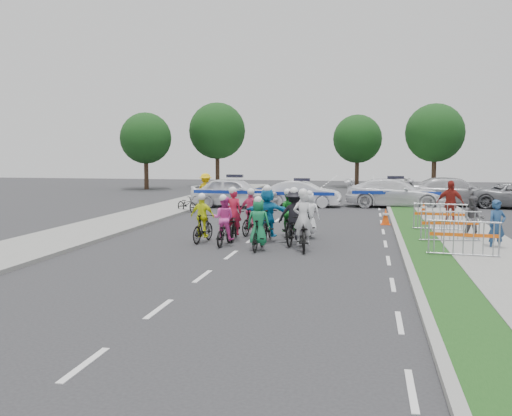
% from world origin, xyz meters
% --- Properties ---
extents(ground, '(90.00, 90.00, 0.00)m').
position_xyz_m(ground, '(0.00, 0.00, 0.00)').
color(ground, '#28282B').
rests_on(ground, ground).
extents(curb_right, '(0.20, 60.00, 0.12)m').
position_xyz_m(curb_right, '(5.10, 5.00, 0.06)').
color(curb_right, gray).
rests_on(curb_right, ground).
extents(grass_strip, '(1.20, 60.00, 0.11)m').
position_xyz_m(grass_strip, '(5.80, 5.00, 0.06)').
color(grass_strip, '#163F14').
rests_on(grass_strip, ground).
extents(sidewalk_right, '(2.40, 60.00, 0.13)m').
position_xyz_m(sidewalk_right, '(7.60, 5.00, 0.07)').
color(sidewalk_right, gray).
rests_on(sidewalk_right, ground).
extents(sidewalk_left, '(3.00, 60.00, 0.13)m').
position_xyz_m(sidewalk_left, '(-6.50, 5.00, 0.07)').
color(sidewalk_left, gray).
rests_on(sidewalk_left, ground).
extents(rider_0, '(0.92, 1.99, 1.95)m').
position_xyz_m(rider_0, '(2.02, 1.27, 0.64)').
color(rider_0, black).
rests_on(rider_0, ground).
extents(rider_1, '(0.73, 1.65, 1.72)m').
position_xyz_m(rider_1, '(0.65, 0.99, 0.67)').
color(rider_1, black).
rests_on(rider_1, ground).
extents(rider_2, '(0.72, 1.68, 1.70)m').
position_xyz_m(rider_2, '(-0.65, 1.71, 0.64)').
color(rider_2, black).
rests_on(rider_2, ground).
extents(rider_3, '(0.89, 1.66, 1.70)m').
position_xyz_m(rider_3, '(-1.51, 2.16, 0.66)').
color(rider_3, black).
rests_on(rider_3, ground).
extents(rider_4, '(1.13, 1.95, 1.93)m').
position_xyz_m(rider_4, '(1.59, 2.34, 0.74)').
color(rider_4, black).
rests_on(rider_4, ground).
extents(rider_5, '(1.56, 1.87, 1.96)m').
position_xyz_m(rider_5, '(0.61, 2.82, 0.82)').
color(rider_5, black).
rests_on(rider_5, ground).
extents(rider_6, '(0.86, 1.90, 1.88)m').
position_xyz_m(rider_6, '(-0.62, 2.93, 0.62)').
color(rider_6, black).
rests_on(rider_6, ground).
extents(rider_7, '(0.74, 1.66, 1.73)m').
position_xyz_m(rider_7, '(1.95, 3.83, 0.68)').
color(rider_7, black).
rests_on(rider_7, ground).
extents(rider_8, '(0.77, 1.76, 1.76)m').
position_xyz_m(rider_8, '(1.14, 4.09, 0.66)').
color(rider_8, black).
rests_on(rider_8, ground).
extents(rider_9, '(0.94, 1.73, 1.75)m').
position_xyz_m(rider_9, '(-0.24, 4.16, 0.68)').
color(rider_9, black).
rests_on(rider_9, ground).
extents(police_car_0, '(5.04, 2.37, 1.67)m').
position_xyz_m(police_car_0, '(-3.29, 14.44, 0.83)').
color(police_car_0, white).
rests_on(police_car_0, ground).
extents(police_car_1, '(4.45, 1.72, 1.45)m').
position_xyz_m(police_car_1, '(0.32, 15.65, 0.72)').
color(police_car_1, white).
rests_on(police_car_1, ground).
extents(police_car_2, '(5.64, 2.67, 1.59)m').
position_xyz_m(police_car_2, '(5.48, 16.17, 0.79)').
color(police_car_2, white).
rests_on(police_car_2, ground).
extents(civilian_sedan, '(5.61, 2.41, 1.61)m').
position_xyz_m(civilian_sedan, '(8.87, 17.67, 0.81)').
color(civilian_sedan, '#A4A4A9').
rests_on(civilian_sedan, ground).
extents(spectator_0, '(0.69, 0.57, 1.61)m').
position_xyz_m(spectator_0, '(7.94, 2.27, 0.80)').
color(spectator_0, navy).
rests_on(spectator_0, ground).
extents(spectator_1, '(0.85, 0.70, 1.58)m').
position_xyz_m(spectator_1, '(7.57, 4.16, 0.79)').
color(spectator_1, '#525155').
rests_on(spectator_1, ground).
extents(spectator_2, '(1.22, 0.85, 1.92)m').
position_xyz_m(spectator_2, '(7.32, 8.08, 0.96)').
color(spectator_2, maroon).
rests_on(spectator_2, ground).
extents(marshal_hiviz, '(1.40, 1.23, 1.88)m').
position_xyz_m(marshal_hiviz, '(-4.95, 14.32, 0.94)').
color(marshal_hiviz, yellow).
rests_on(marshal_hiviz, ground).
extents(barrier_0, '(2.04, 0.70, 1.12)m').
position_xyz_m(barrier_0, '(6.70, 0.60, 0.56)').
color(barrier_0, '#A5A8AD').
rests_on(barrier_0, ground).
extents(barrier_1, '(2.05, 0.75, 1.12)m').
position_xyz_m(barrier_1, '(6.70, 3.35, 0.56)').
color(barrier_1, '#A5A8AD').
rests_on(barrier_1, ground).
extents(barrier_2, '(2.04, 0.70, 1.12)m').
position_xyz_m(barrier_2, '(6.70, 6.16, 0.56)').
color(barrier_2, '#A5A8AD').
rests_on(barrier_2, ground).
extents(cone_0, '(0.40, 0.40, 0.70)m').
position_xyz_m(cone_0, '(4.74, 8.25, 0.34)').
color(cone_0, '#F24C0C').
rests_on(cone_0, ground).
extents(cone_1, '(0.40, 0.40, 0.70)m').
position_xyz_m(cone_1, '(6.61, 11.70, 0.34)').
color(cone_1, '#F24C0C').
rests_on(cone_1, ground).
extents(parked_bike, '(1.62, 1.41, 0.84)m').
position_xyz_m(parked_bike, '(-5.10, 11.42, 0.42)').
color(parked_bike, black).
rests_on(parked_bike, ground).
extents(tree_0, '(4.20, 4.20, 6.30)m').
position_xyz_m(tree_0, '(-14.00, 28.00, 4.19)').
color(tree_0, '#382619').
rests_on(tree_0, ground).
extents(tree_1, '(4.55, 4.55, 6.82)m').
position_xyz_m(tree_1, '(9.00, 30.00, 4.54)').
color(tree_1, '#382619').
rests_on(tree_1, ground).
extents(tree_3, '(4.90, 4.90, 7.35)m').
position_xyz_m(tree_3, '(-9.00, 32.00, 4.89)').
color(tree_3, '#382619').
rests_on(tree_3, ground).
extents(tree_4, '(4.20, 4.20, 6.30)m').
position_xyz_m(tree_4, '(3.00, 34.00, 4.19)').
color(tree_4, '#382619').
rests_on(tree_4, ground).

